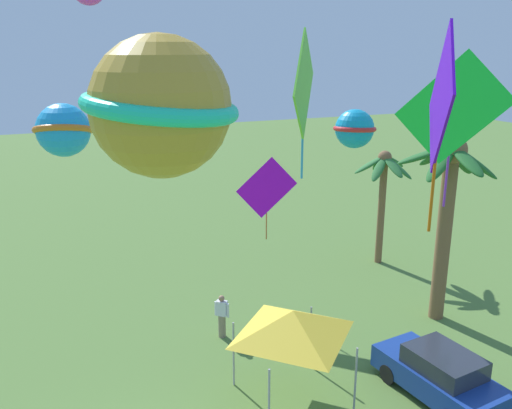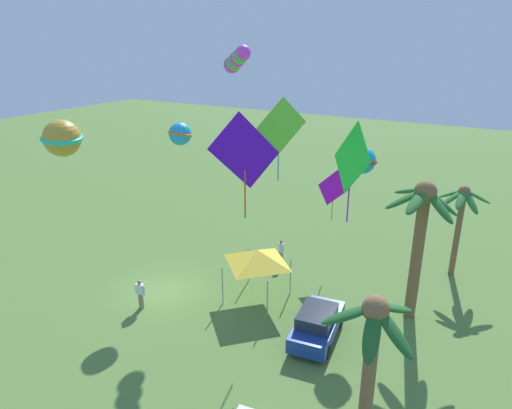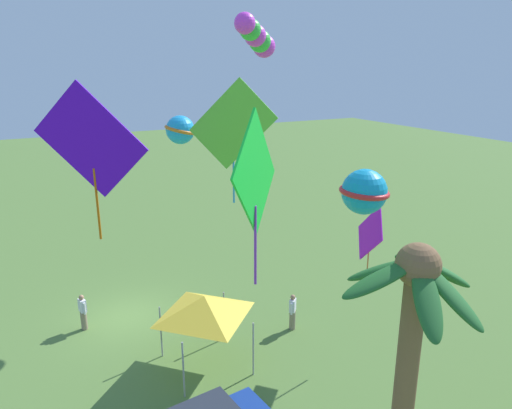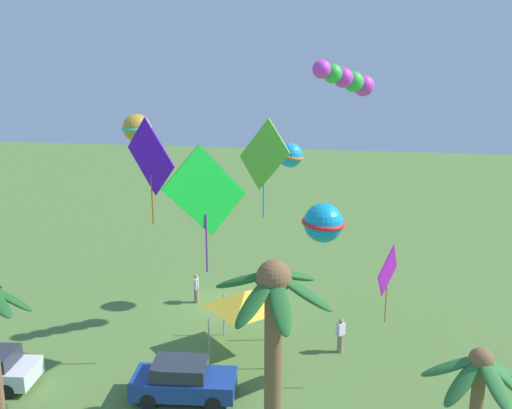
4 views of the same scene
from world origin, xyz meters
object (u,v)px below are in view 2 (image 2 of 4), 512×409
Objects in this scene: spectator_0 at (140,294)px; kite_tube_6 at (237,60)px; spectator_1 at (281,252)px; kite_diamond_5 at (333,188)px; kite_ball_0 at (180,134)px; palm_tree_0 at (421,222)px; festival_tent at (257,257)px; kite_diamond_4 at (245,153)px; parked_car_0 at (317,324)px; kite_ball_7 at (62,138)px; palm_tree_2 at (461,208)px; kite_diamond_3 at (279,129)px; kite_diamond_2 at (351,160)px; palm_tree_1 at (372,347)px; kite_ball_1 at (362,160)px.

kite_tube_6 is (-7.56, 1.21, 11.00)m from spectator_0.
kite_diamond_5 is (-1.72, 2.45, 3.97)m from spectator_1.
kite_diamond_5 is at bearing 122.74° from kite_ball_0.
kite_diamond_5 is at bearing -122.14° from palm_tree_0.
festival_tent is 0.67× the size of kite_diamond_4.
parked_car_0 is 1.91× the size of kite_ball_7.
palm_tree_2 is at bearing 132.81° from festival_tent.
kite_diamond_4 reaches higher than parked_car_0.
spectator_0 is 10.72m from kite_diamond_3.
spectator_1 is at bearing -170.69° from festival_tent.
kite_ball_0 reaches higher than palm_tree_2.
kite_diamond_4 is (4.71, 6.91, 0.78)m from kite_ball_0.
kite_diamond_5 is (-6.22, -2.89, -3.43)m from kite_diamond_2.
kite_diamond_5 is (-9.54, 6.47, 3.97)m from spectator_0.
palm_tree_0 is at bearing 95.33° from kite_ball_0.
kite_tube_6 reaches higher than kite_diamond_3.
palm_tree_2 is at bearing 154.88° from kite_diamond_2.
kite_diamond_3 reaches higher than kite_diamond_2.
spectator_0 is 0.59× the size of kite_tube_6.
kite_diamond_2 reaches higher than kite_diamond_5.
palm_tree_0 reaches higher than spectator_1.
kite_tube_6 is at bearing -69.35° from kite_diamond_5.
kite_tube_6 reaches higher than palm_tree_2.
palm_tree_2 is at bearing 131.18° from spectator_0.
festival_tent is at bearing -47.19° from palm_tree_2.
palm_tree_2 reaches higher than festival_tent.
kite_diamond_2 is (1.54, 10.15, 0.19)m from kite_ball_0.
spectator_1 is at bearing -157.64° from kite_diamond_3.
palm_tree_1 is at bearing 35.70° from parked_car_0.
kite_tube_6 is (-4.23, -8.14, 3.60)m from kite_diamond_2.
kite_diamond_3 is (0.28, 6.14, 0.87)m from kite_ball_0.
palm_tree_0 is 9.19m from spectator_1.
kite_diamond_2 reaches higher than spectator_0.
kite_diamond_4 is at bearing 91.49° from spectator_0.
palm_tree_1 is 13.62m from kite_ball_7.
kite_diamond_5 is at bearing -155.09° from kite_diamond_2.
kite_diamond_3 is at bearing 54.28° from kite_tube_6.
parked_car_0 is 9.16m from kite_diamond_3.
kite_ball_1 is 0.47× the size of kite_diamond_2.
palm_tree_0 is 4.99m from kite_diamond_2.
kite_tube_6 is at bearing 172.02° from kite_ball_7.
kite_ball_7 reaches higher than spectator_1.
palm_tree_2 is 3.40× the size of spectator_0.
kite_tube_6 is (-2.97, -4.13, 2.92)m from kite_diamond_3.
kite_tube_6 is at bearing -71.57° from palm_tree_2.
kite_diamond_4 is at bearing -31.95° from palm_tree_2.
kite_ball_7 is at bearing -41.24° from kite_ball_1.
kite_ball_7 is (10.86, -4.28, 8.48)m from spectator_1.
kite_ball_1 is 7.68m from kite_diamond_4.
parked_car_0 is 1.42× the size of festival_tent.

